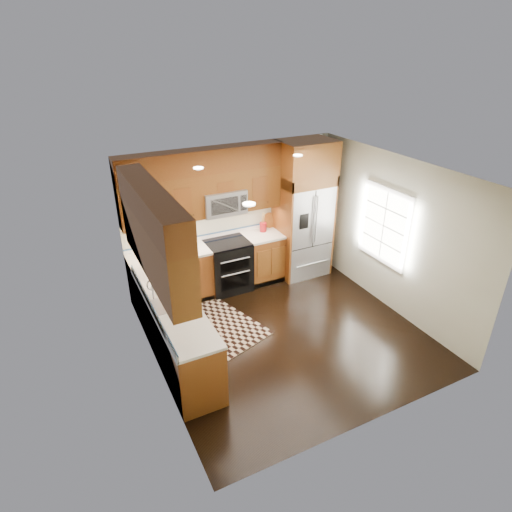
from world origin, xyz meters
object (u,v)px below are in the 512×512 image
knife_block (185,241)px  utensil_crock (263,225)px  range (228,266)px  refrigerator (303,210)px  rug (218,324)px

knife_block → utensil_crock: bearing=-0.6°
range → refrigerator: refrigerator is taller
knife_block → refrigerator: bearing=-5.2°
utensil_crock → refrigerator: bearing=-14.3°
range → refrigerator: size_ratio=0.36×
knife_block → utensil_crock: utensil_crock is taller
utensil_crock → range: bearing=-169.1°
refrigerator → utensil_crock: size_ratio=7.10×
rug → utensil_crock: utensil_crock is taller
refrigerator → rug: bearing=-156.6°
range → knife_block: 0.94m
knife_block → utensil_crock: size_ratio=0.76×
rug → knife_block: knife_block is taller
rug → knife_block: size_ratio=5.79×
knife_block → rug: bearing=-84.8°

